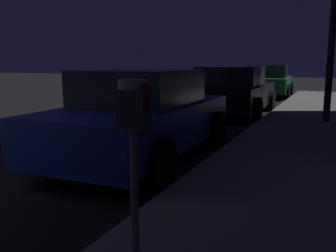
{
  "coord_description": "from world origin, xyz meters",
  "views": [
    {
      "loc": [
        5.64,
        -1.52,
        1.54
      ],
      "look_at": [
        4.2,
        1.67,
        0.94
      ],
      "focal_mm": 39.47,
      "sensor_mm": 36.0,
      "label": 1
    }
  ],
  "objects_px": {
    "car_blue": "(142,116)",
    "car_green": "(268,81)",
    "parking_meter": "(134,129)",
    "car_black": "(232,91)"
  },
  "relations": [
    {
      "from": "parking_meter",
      "to": "car_blue",
      "type": "xyz_separation_m",
      "value": [
        -1.65,
        3.17,
        -0.43
      ]
    },
    {
      "from": "car_black",
      "to": "car_green",
      "type": "bearing_deg",
      "value": 89.99
    },
    {
      "from": "car_blue",
      "to": "car_black",
      "type": "height_order",
      "value": "same"
    },
    {
      "from": "car_green",
      "to": "car_black",
      "type": "bearing_deg",
      "value": -90.01
    },
    {
      "from": "car_blue",
      "to": "car_green",
      "type": "xyz_separation_m",
      "value": [
        0.0,
        12.11,
        -0.0
      ]
    },
    {
      "from": "parking_meter",
      "to": "car_green",
      "type": "height_order",
      "value": "parking_meter"
    },
    {
      "from": "car_blue",
      "to": "car_black",
      "type": "bearing_deg",
      "value": 89.99
    },
    {
      "from": "car_black",
      "to": "car_green",
      "type": "distance_m",
      "value": 6.42
    },
    {
      "from": "car_black",
      "to": "parking_meter",
      "type": "bearing_deg",
      "value": -79.45
    },
    {
      "from": "car_blue",
      "to": "car_green",
      "type": "relative_size",
      "value": 0.98
    }
  ]
}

